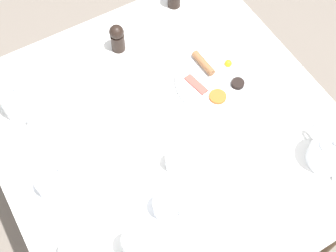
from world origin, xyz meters
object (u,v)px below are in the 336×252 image
Objects in this scene: teacup_with_saucer_left at (166,207)px; teacup_with_saucer_right at (50,186)px; teapot_near at (20,99)px; teapot_far at (330,152)px; knife_by_plate at (135,88)px; water_glass_tall at (136,246)px; creamer_jug at (176,161)px; salt_grinder at (117,38)px; napkin_folded at (95,142)px; breakfast_plate at (216,79)px.

teacup_with_saucer_left is 1.00× the size of teacup_with_saucer_right.
teapot_near is 1.01m from teapot_far.
teapot_far reaches higher than knife_by_plate.
water_glass_tall is (0.10, -0.62, 0.00)m from teapot_near.
water_glass_tall is 1.29× the size of creamer_jug.
teacup_with_saucer_right is at bearing -137.79° from salt_grinder.
salt_grinder is at bearing 66.78° from water_glass_tall.
salt_grinder is at bearing -143.93° from teapot_far.
salt_grinder is 0.85× the size of napkin_folded.
breakfast_plate is at bearing 7.73° from teacup_with_saucer_right.
creamer_jug is at bearing 40.74° from teapot_near.
water_glass_tall reaches higher than breakfast_plate.
napkin_folded is at bearing -114.88° from teapot_far.
teacup_with_saucer_left is 0.75× the size of knife_by_plate.
teacup_with_saucer_left is at bearing -75.12° from napkin_folded.
teapot_far is 2.47× the size of creamer_jug.
breakfast_plate is 0.65m from water_glass_tall.
salt_grinder is 0.40m from napkin_folded.
napkin_folded is (0.18, 0.08, -0.02)m from teacup_with_saucer_right.
creamer_jug is at bearing 48.49° from teacup_with_saucer_left.
creamer_jug is at bearing -18.06° from teacup_with_saucer_right.
teapot_far is at bearing -54.37° from knife_by_plate.
teapot_near is at bearing -170.22° from salt_grinder.
water_glass_tall is 0.97× the size of salt_grinder.
creamer_jug is at bearing 37.21° from water_glass_tall.
salt_grinder reaches higher than teacup_with_saucer_right.
teapot_near reaches higher than salt_grinder.
teacup_with_saucer_left reaches higher than breakfast_plate.
teapot_near and teapot_far have the same top height.
salt_grinder reaches higher than creamer_jug.
salt_grinder reaches higher than teacup_with_saucer_left.
teapot_far is at bearing -3.69° from water_glass_tall.
teapot_far is 1.45× the size of teacup_with_saucer_right.
salt_grinder is (0.43, 0.39, 0.03)m from teacup_with_saucer_right.
water_glass_tall reaches higher than napkin_folded.
knife_by_plate is (0.26, 0.50, -0.05)m from water_glass_tall.
teapot_near is 1.58× the size of napkin_folded.
water_glass_tall is at bearing -117.58° from knife_by_plate.
teapot_near is at bearing 112.41° from teacup_with_saucer_left.
teacup_with_saucer_right is 0.39m from creamer_jug.
teapot_near is at bearing 121.12° from napkin_folded.
creamer_jug is (0.33, -0.44, -0.02)m from teapot_near.
teacup_with_saucer_right is at bearing -156.36° from napkin_folded.
breakfast_plate is 2.60× the size of water_glass_tall.
teapot_near is 0.63m from water_glass_tall.
salt_grinder is at bearing 83.19° from creamer_jug.
teacup_with_saucer_left reaches higher than napkin_folded.
knife_by_plate is at bearing 62.42° from water_glass_tall.
knife_by_plate is at bearing 27.25° from teacup_with_saucer_right.
teacup_with_saucer_left is 0.15m from creamer_jug.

